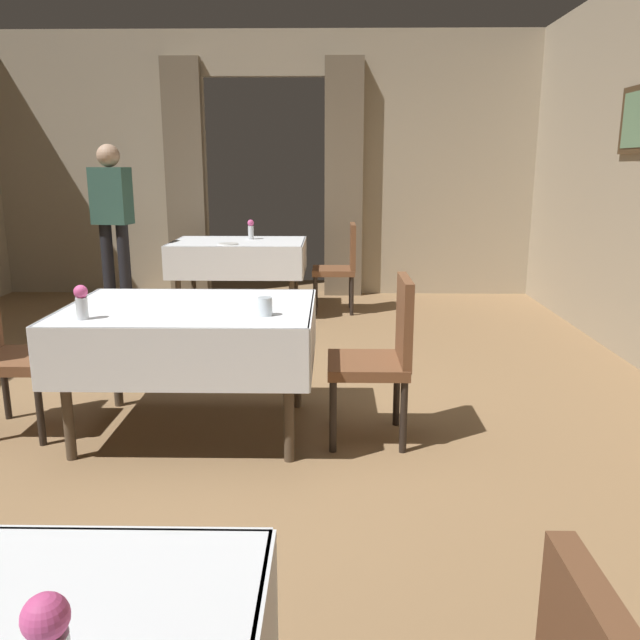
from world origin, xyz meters
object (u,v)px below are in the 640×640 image
chair_mid_right (382,351)px  person_waiter_by_doorway (113,217)px  flower_vase_far (251,229)px  chair_mid_left (2,347)px  dining_table_far (239,251)px  plate_far_b (228,244)px  glass_mid_b (265,307)px  chair_far_right (341,263)px  flower_vase_mid (81,301)px  dining_table_mid (191,324)px

chair_mid_right → person_waiter_by_doorway: 3.88m
chair_mid_right → flower_vase_far: bearing=108.4°
chair_mid_left → dining_table_far: bearing=74.1°
chair_mid_left → plate_far_b: size_ratio=4.81×
chair_mid_left → chair_mid_right: same height
glass_mid_b → person_waiter_by_doorway: size_ratio=0.06×
chair_mid_right → chair_far_right: size_ratio=1.00×
chair_mid_right → chair_mid_left: bearing=178.5°
flower_vase_mid → person_waiter_by_doorway: size_ratio=0.10×
chair_mid_left → flower_vase_mid: 0.75m
flower_vase_far → flower_vase_mid: bearing=-96.5°
dining_table_far → plate_far_b: size_ratio=7.12×
chair_mid_left → chair_mid_right: bearing=-1.5°
chair_mid_left → chair_mid_right: size_ratio=1.00×
chair_mid_right → flower_vase_mid: 1.62m
dining_table_far → flower_vase_far: size_ratio=6.65×
chair_mid_right → person_waiter_by_doorway: size_ratio=0.54×
chair_mid_left → dining_table_mid: bearing=1.6°
flower_vase_far → dining_table_far: bearing=-123.1°
flower_vase_far → plate_far_b: size_ratio=1.07×
dining_table_far → chair_far_right: size_ratio=1.48×
chair_far_right → plate_far_b: chair_far_right is taller
dining_table_mid → person_waiter_by_doorway: person_waiter_by_doorway is taller
chair_mid_left → glass_mid_b: (1.53, -0.20, 0.28)m
chair_mid_right → flower_vase_far: size_ratio=4.49×
chair_far_right → chair_mid_left: bearing=-121.6°
chair_mid_right → person_waiter_by_doorway: person_waiter_by_doorway is taller
chair_far_right → flower_vase_mid: bearing=-111.4°
plate_far_b → person_waiter_by_doorway: bearing=179.4°
dining_table_mid → chair_mid_left: bearing=-178.4°
flower_vase_mid → person_waiter_by_doorway: 3.34m
chair_mid_left → flower_vase_far: bearing=73.1°
chair_mid_right → chair_far_right: same height
dining_table_far → flower_vase_far: 0.30m
chair_far_right → plate_far_b: size_ratio=4.81×
chair_mid_left → flower_vase_far: size_ratio=4.49×
dining_table_mid → person_waiter_by_doorway: size_ratio=0.81×
dining_table_mid → flower_vase_mid: 0.62m
flower_vase_mid → plate_far_b: (0.25, 3.20, -0.09)m
flower_vase_far → person_waiter_by_doorway: 1.40m
dining_table_far → chair_mid_right: (1.25, -3.26, -0.13)m
glass_mid_b → dining_table_mid: bearing=152.8°
glass_mid_b → plate_far_b: glass_mid_b is taller
flower_vase_mid → dining_table_far: bearing=84.9°
flower_vase_far → person_waiter_by_doorway: person_waiter_by_doorway is taller
chair_mid_right → flower_vase_mid: (-1.56, -0.24, 0.33)m
plate_far_b → chair_mid_left: bearing=-106.4°
flower_vase_far → plate_far_b: 0.52m
flower_vase_mid → flower_vase_far: (0.42, 3.68, 0.01)m
chair_mid_left → flower_vase_far: (1.02, 3.37, 0.35)m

